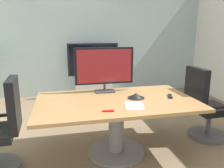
{
  "coord_description": "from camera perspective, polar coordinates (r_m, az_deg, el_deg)",
  "views": [
    {
      "loc": [
        -0.69,
        -2.4,
        1.61
      ],
      "look_at": [
        -0.03,
        0.49,
        0.89
      ],
      "focal_mm": 35.7,
      "sensor_mm": 36.0,
      "label": 1
    }
  ],
  "objects": [
    {
      "name": "tv_monitor",
      "position": [
        3.16,
        -1.96,
        4.34
      ],
      "size": [
        0.84,
        0.18,
        0.64
      ],
      "color": "#333338",
      "rests_on": "conference_table"
    },
    {
      "name": "conference_phone",
      "position": [
        2.93,
        6.18,
        -3.03
      ],
      "size": [
        0.22,
        0.22,
        0.07
      ],
      "color": "black",
      "rests_on": "conference_table"
    },
    {
      "name": "office_chair_left",
      "position": [
        2.9,
        -26.67,
        -11.24
      ],
      "size": [
        0.61,
        0.59,
        1.09
      ],
      "rotation": [
        0.0,
        0.0,
        -1.51
      ],
      "color": "#4C4C51",
      "rests_on": "ground"
    },
    {
      "name": "remote_control",
      "position": [
        3.08,
        14.64,
        -3.05
      ],
      "size": [
        0.11,
        0.18,
        0.02
      ],
      "primitive_type": "cube",
      "rotation": [
        0.0,
        0.0,
        -0.38
      ],
      "color": "black",
      "rests_on": "conference_table"
    },
    {
      "name": "office_chair_right",
      "position": [
        3.61,
        22.59,
        -6.03
      ],
      "size": [
        0.6,
        0.58,
        1.09
      ],
      "rotation": [
        0.0,
        0.0,
        1.6
      ],
      "color": "#4C4C51",
      "rests_on": "ground"
    },
    {
      "name": "ground_plane",
      "position": [
        2.97,
        2.83,
        -19.15
      ],
      "size": [
        7.44,
        7.44,
        0.0
      ],
      "primitive_type": "plane",
      "color": "#7A664C"
    },
    {
      "name": "conference_table",
      "position": [
        2.91,
        1.1,
        -7.45
      ],
      "size": [
        2.01,
        1.19,
        0.74
      ],
      "color": "olive",
      "rests_on": "ground"
    },
    {
      "name": "wall_display_unit",
      "position": [
        5.44,
        -4.78,
        1.21
      ],
      "size": [
        1.2,
        0.36,
        1.31
      ],
      "color": "#B7BABC",
      "rests_on": "ground"
    },
    {
      "name": "whiteboard_marker",
      "position": [
        2.44,
        -0.99,
        -6.92
      ],
      "size": [
        0.13,
        0.04,
        0.02
      ],
      "primitive_type": "cube",
      "rotation": [
        0.0,
        0.0,
        -0.14
      ],
      "color": "red",
      "rests_on": "conference_table"
    },
    {
      "name": "wall_back_glass_partition",
      "position": [
        5.66,
        -5.93,
        11.72
      ],
      "size": [
        5.96,
        0.1,
        2.85
      ],
      "primitive_type": "cube",
      "color": "#9EB2B7",
      "rests_on": "ground"
    },
    {
      "name": "paper_notepad",
      "position": [
        2.64,
        5.68,
        -5.54
      ],
      "size": [
        0.27,
        0.34,
        0.01
      ],
      "primitive_type": "cube",
      "rotation": [
        0.0,
        0.0,
        -0.21
      ],
      "color": "white",
      "rests_on": "conference_table"
    }
  ]
}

